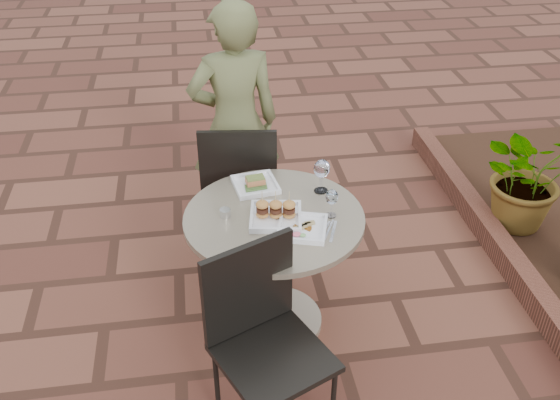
{
  "coord_description": "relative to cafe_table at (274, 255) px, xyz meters",
  "views": [
    {
      "loc": [
        -0.23,
        -2.6,
        2.5
      ],
      "look_at": [
        0.14,
        -0.1,
        0.82
      ],
      "focal_mm": 40.0,
      "sensor_mm": 36.0,
      "label": 1
    }
  ],
  "objects": [
    {
      "name": "plate_sliders",
      "position": [
        0.0,
        -0.03,
        0.28
      ],
      "size": [
        0.29,
        0.29,
        0.16
      ],
      "rotation": [
        0.0,
        0.0,
        -0.16
      ],
      "color": "white",
      "rests_on": "cafe_table"
    },
    {
      "name": "plate_tuna",
      "position": [
        0.12,
        -0.14,
        0.26
      ],
      "size": [
        0.29,
        0.29,
        0.03
      ],
      "rotation": [
        0.0,
        0.0,
        -0.29
      ],
      "color": "white",
      "rests_on": "cafe_table"
    },
    {
      "name": "chair_far",
      "position": [
        -0.12,
        0.65,
        0.07
      ],
      "size": [
        0.49,
        0.49,
        0.93
      ],
      "rotation": [
        0.0,
        0.0,
        3.02
      ],
      "color": "black",
      "rests_on": "ground"
    },
    {
      "name": "steel_ramekin",
      "position": [
        -0.24,
        0.03,
        0.27
      ],
      "size": [
        0.06,
        0.06,
        0.04
      ],
      "primitive_type": "cylinder",
      "rotation": [
        0.0,
        0.0,
        0.09
      ],
      "color": "silver",
      "rests_on": "cafe_table"
    },
    {
      "name": "cafe_table",
      "position": [
        0.0,
        0.0,
        0.0
      ],
      "size": [
        0.9,
        0.9,
        0.73
      ],
      "color": "gray",
      "rests_on": "ground"
    },
    {
      "name": "cutlery_set",
      "position": [
        0.23,
        -0.18,
        0.25
      ],
      "size": [
        0.17,
        0.23,
        0.0
      ],
      "primitive_type": null,
      "rotation": [
        0.0,
        0.0,
        -0.43
      ],
      "color": "silver",
      "rests_on": "cafe_table"
    },
    {
      "name": "diner",
      "position": [
        -0.11,
        0.94,
        0.29
      ],
      "size": [
        0.6,
        0.43,
        1.54
      ],
      "primitive_type": "imported",
      "rotation": [
        0.0,
        0.0,
        3.26
      ],
      "color": "brown",
      "rests_on": "ground"
    },
    {
      "name": "ground",
      "position": [
        -0.11,
        0.1,
        -0.48
      ],
      "size": [
        60.0,
        60.0,
        0.0
      ],
      "primitive_type": "plane",
      "color": "brown",
      "rests_on": "ground"
    },
    {
      "name": "wine_glass_mid",
      "position": [
        0.27,
        0.19,
        0.38
      ],
      "size": [
        0.08,
        0.08,
        0.18
      ],
      "color": "white",
      "rests_on": "cafe_table"
    },
    {
      "name": "planter_curb",
      "position": [
        1.49,
        0.4,
        -0.41
      ],
      "size": [
        0.12,
        3.0,
        0.15
      ],
      "primitive_type": "cube",
      "color": "brown",
      "rests_on": "ground"
    },
    {
      "name": "potted_plant_a",
      "position": [
        1.74,
        0.63,
        -0.06
      ],
      "size": [
        0.69,
        0.6,
        0.73
      ],
      "primitive_type": "imported",
      "rotation": [
        0.0,
        0.0,
        0.05
      ],
      "color": "#33662D",
      "rests_on": "mulch_bed"
    },
    {
      "name": "plate_salmon",
      "position": [
        -0.06,
        0.28,
        0.26
      ],
      "size": [
        0.25,
        0.25,
        0.06
      ],
      "rotation": [
        0.0,
        0.0,
        0.15
      ],
      "color": "white",
      "rests_on": "cafe_table"
    },
    {
      "name": "wine_glass_right",
      "position": [
        0.28,
        -0.04,
        0.35
      ],
      "size": [
        0.06,
        0.06,
        0.15
      ],
      "color": "white",
      "rests_on": "cafe_table"
    },
    {
      "name": "chair_near",
      "position": [
        -0.13,
        -0.57,
        0.07
      ],
      "size": [
        0.58,
        0.58,
        0.93
      ],
      "rotation": [
        0.0,
        0.0,
        0.43
      ],
      "color": "black",
      "rests_on": "ground"
    },
    {
      "name": "wine_glass_far",
      "position": [
        0.28,
        0.19,
        0.38
      ],
      "size": [
        0.08,
        0.08,
        0.19
      ],
      "color": "white",
      "rests_on": "cafe_table"
    }
  ]
}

